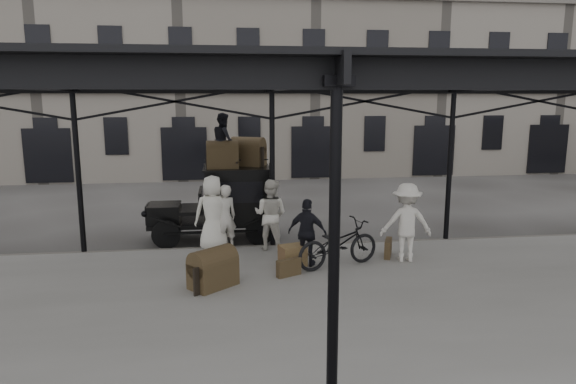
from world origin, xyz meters
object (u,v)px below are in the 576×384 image
porter_left (225,217)px  taxi (226,200)px  bicycle (338,244)px  steamer_trunk_roof_near (222,157)px  porter_official (307,233)px  steamer_trunk_platform (213,271)px

porter_left → taxi: bearing=-112.0°
taxi → bicycle: bearing=-51.1°
steamer_trunk_roof_near → bicycle: bearing=-50.6°
taxi → porter_official: 3.62m
taxi → porter_left: taxi is taller
bicycle → porter_official: bearing=56.2°
taxi → bicycle: (2.62, -3.25, -0.49)m
bicycle → taxi: bearing=19.0°
taxi → steamer_trunk_roof_near: 1.33m
porter_left → steamer_trunk_platform: size_ratio=1.79×
taxi → porter_official: taxi is taller
taxi → steamer_trunk_platform: bearing=-94.4°
porter_official → steamer_trunk_platform: porter_official is taller
bicycle → steamer_trunk_roof_near: (-2.70, 3.00, 1.79)m
porter_official → steamer_trunk_roof_near: 3.78m
bicycle → porter_left: bearing=35.8°
porter_left → steamer_trunk_platform: porter_left is taller
porter_official → steamer_trunk_platform: 2.54m
taxi → porter_left: size_ratio=2.09×
steamer_trunk_platform → porter_left: bearing=44.4°
bicycle → steamer_trunk_roof_near: 4.42m
steamer_trunk_roof_near → porter_left: bearing=-91.0°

